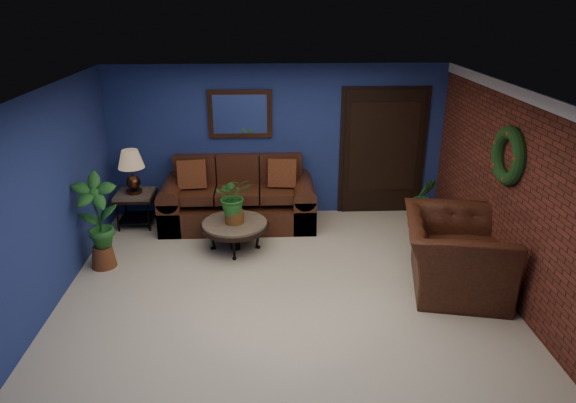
{
  "coord_description": "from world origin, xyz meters",
  "views": [
    {
      "loc": [
        -0.2,
        -5.69,
        3.46
      ],
      "look_at": [
        0.08,
        0.55,
        0.96
      ],
      "focal_mm": 32.0,
      "sensor_mm": 36.0,
      "label": 1
    }
  ],
  "objects_px": {
    "coffee_table": "(235,226)",
    "armchair": "(455,254)",
    "side_chair": "(288,189)",
    "end_table": "(135,200)",
    "table_lamp": "(131,166)",
    "sofa": "(239,202)"
  },
  "relations": [
    {
      "from": "table_lamp",
      "to": "coffee_table",
      "type": "bearing_deg",
      "value": -29.79
    },
    {
      "from": "coffee_table",
      "to": "table_lamp",
      "type": "bearing_deg",
      "value": 150.21
    },
    {
      "from": "coffee_table",
      "to": "end_table",
      "type": "xyz_separation_m",
      "value": [
        -1.63,
        0.93,
        0.06
      ]
    },
    {
      "from": "end_table",
      "to": "table_lamp",
      "type": "bearing_deg",
      "value": 18.43
    },
    {
      "from": "sofa",
      "to": "table_lamp",
      "type": "xyz_separation_m",
      "value": [
        -1.65,
        -0.04,
        0.64
      ]
    },
    {
      "from": "sofa",
      "to": "end_table",
      "type": "distance_m",
      "value": 1.65
    },
    {
      "from": "table_lamp",
      "to": "side_chair",
      "type": "distance_m",
      "value": 2.49
    },
    {
      "from": "end_table",
      "to": "armchair",
      "type": "height_order",
      "value": "armchair"
    },
    {
      "from": "side_chair",
      "to": "armchair",
      "type": "xyz_separation_m",
      "value": [
        2.0,
        -2.19,
        -0.1
      ]
    },
    {
      "from": "coffee_table",
      "to": "armchair",
      "type": "xyz_separation_m",
      "value": [
        2.82,
        -1.18,
        0.1
      ]
    },
    {
      "from": "end_table",
      "to": "table_lamp",
      "type": "distance_m",
      "value": 0.57
    },
    {
      "from": "armchair",
      "to": "end_table",
      "type": "bearing_deg",
      "value": 76.62
    },
    {
      "from": "coffee_table",
      "to": "end_table",
      "type": "height_order",
      "value": "end_table"
    },
    {
      "from": "side_chair",
      "to": "armchair",
      "type": "relative_size",
      "value": 0.7
    },
    {
      "from": "coffee_table",
      "to": "armchair",
      "type": "distance_m",
      "value": 3.06
    },
    {
      "from": "coffee_table",
      "to": "side_chair",
      "type": "relative_size",
      "value": 1.0
    },
    {
      "from": "sofa",
      "to": "coffee_table",
      "type": "height_order",
      "value": "sofa"
    },
    {
      "from": "coffee_table",
      "to": "side_chair",
      "type": "bearing_deg",
      "value": 50.92
    },
    {
      "from": "sofa",
      "to": "end_table",
      "type": "bearing_deg",
      "value": -178.54
    },
    {
      "from": "end_table",
      "to": "armchair",
      "type": "distance_m",
      "value": 4.93
    },
    {
      "from": "coffee_table",
      "to": "armchair",
      "type": "height_order",
      "value": "armchair"
    },
    {
      "from": "table_lamp",
      "to": "armchair",
      "type": "bearing_deg",
      "value": -25.45
    }
  ]
}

